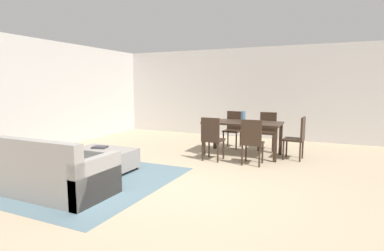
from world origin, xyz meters
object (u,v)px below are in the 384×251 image
at_px(dining_table, 243,126).
at_px(dining_chair_near_left, 212,136).
at_px(book_on_ottoman, 100,147).
at_px(dining_chair_head_east, 298,136).
at_px(couch, 39,173).
at_px(vase_centerpiece, 243,117).
at_px(ottoman_table, 106,158).
at_px(dining_chair_far_right, 267,129).
at_px(dining_chair_near_right, 252,140).
at_px(dining_chair_far_left, 233,127).

distance_m(dining_table, dining_chair_near_left, 0.93).
distance_m(dining_chair_near_left, book_on_ottoman, 2.25).
distance_m(dining_table, dining_chair_head_east, 1.20).
relative_size(couch, vase_centerpiece, 9.36).
relative_size(ottoman_table, dining_chair_near_left, 1.22).
xyz_separation_m(couch, dining_table, (2.09, 3.63, 0.38)).
xyz_separation_m(couch, dining_chair_near_left, (1.66, 2.82, 0.23)).
xyz_separation_m(dining_chair_near_left, dining_chair_far_right, (0.84, 1.64, 0.00)).
relative_size(dining_chair_near_left, dining_chair_near_right, 1.00).
bearing_deg(dining_chair_head_east, dining_chair_near_left, -152.58).
distance_m(dining_table, dining_chair_far_right, 0.93).
xyz_separation_m(dining_chair_near_right, vase_centerpiece, (-0.41, 0.85, 0.36)).
relative_size(dining_table, book_on_ottoman, 6.59).
height_order(dining_chair_head_east, book_on_ottoman, dining_chair_head_east).
height_order(dining_chair_far_left, vase_centerpiece, vase_centerpiece).
height_order(dining_chair_near_right, vase_centerpiece, vase_centerpiece).
height_order(ottoman_table, dining_chair_far_right, dining_chair_far_right).
height_order(ottoman_table, vase_centerpiece, vase_centerpiece).
distance_m(couch, dining_chair_near_left, 3.28).
bearing_deg(couch, dining_chair_far_left, 69.55).
xyz_separation_m(ottoman_table, dining_chair_head_east, (3.17, 2.32, 0.29)).
xyz_separation_m(dining_chair_far_right, vase_centerpiece, (-0.40, -0.82, 0.36)).
distance_m(dining_chair_near_left, dining_chair_far_right, 1.84).
xyz_separation_m(dining_chair_far_left, vase_centerpiece, (0.46, -0.76, 0.36)).
height_order(ottoman_table, dining_chair_far_left, dining_chair_far_left).
xyz_separation_m(dining_chair_far_right, dining_chair_head_east, (0.79, -0.79, 0.00)).
distance_m(dining_chair_far_left, book_on_ottoman, 3.50).
relative_size(couch, book_on_ottoman, 8.61).
xyz_separation_m(dining_chair_near_left, vase_centerpiece, (0.44, 0.82, 0.36)).
bearing_deg(couch, ottoman_table, 85.24).
relative_size(ottoman_table, dining_table, 0.66).
bearing_deg(ottoman_table, couch, -94.76).
relative_size(couch, ottoman_table, 1.99).
distance_m(couch, dining_chair_far_right, 5.12).
relative_size(dining_table, dining_chair_far_left, 1.86).
relative_size(ottoman_table, book_on_ottoman, 4.32).
xyz_separation_m(couch, dining_chair_far_left, (1.64, 4.41, 0.23)).
bearing_deg(dining_chair_near_right, vase_centerpiece, 115.95).
bearing_deg(couch, vase_centerpiece, 60.04).
bearing_deg(dining_chair_far_right, vase_centerpiece, -116.22).
distance_m(dining_chair_far_right, vase_centerpiece, 0.98).
xyz_separation_m(dining_chair_near_right, dining_chair_head_east, (0.78, 0.87, 0.00)).
bearing_deg(vase_centerpiece, dining_chair_far_right, 63.78).
bearing_deg(ottoman_table, vase_centerpiece, 49.14).
relative_size(dining_chair_near_left, dining_chair_head_east, 1.00).
distance_m(ottoman_table, dining_table, 3.06).
bearing_deg(ottoman_table, dining_chair_far_right, 52.50).
height_order(dining_table, book_on_ottoman, dining_table).
height_order(dining_table, dining_chair_head_east, dining_chair_head_east).
bearing_deg(dining_chair_head_east, dining_chair_near_right, -131.80).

